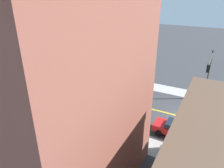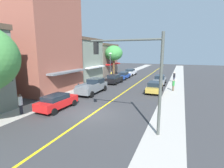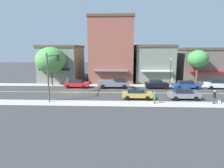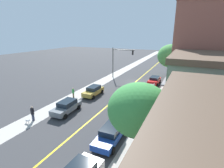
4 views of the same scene
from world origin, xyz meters
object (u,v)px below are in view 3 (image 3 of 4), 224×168
Objects in this scene: gold_sedan_right_curb at (137,94)px; pedestrian_white_shirt at (68,81)px; parking_meter at (112,82)px; grey_sedan_right_curb at (183,94)px; red_sedan_left_curb at (77,84)px; small_dog at (219,102)px; street_tree_right_corner at (198,59)px; traffic_light_mast at (51,68)px; black_sedan_left_curb at (156,84)px; street_tree_left_near at (51,60)px; pedestrian_black_shirt at (214,97)px; white_sedan_left_curb at (217,84)px; grey_pickup_truck at (115,83)px; street_lamp at (171,69)px; pedestrian_yellow_shirt at (172,82)px; fire_hydrant at (79,84)px; blue_sedan_left_curb at (186,84)px; pedestrian_green_shirt at (155,97)px.

pedestrian_white_shirt reaches higher than gold_sedan_right_curb.
grey_sedan_right_curb is (9.59, 10.82, -0.04)m from parking_meter.
small_dog is (9.95, 21.52, -0.47)m from red_sedan_left_curb.
street_tree_right_corner reaches higher than traffic_light_mast.
street_tree_right_corner is 1.65× the size of black_sedan_left_curb.
pedestrian_white_shirt is (-2.22, -17.23, 0.13)m from black_sedan_left_curb.
pedestrian_black_shirt is (12.09, 26.30, -4.10)m from street_tree_left_near.
grey_pickup_truck is (0.26, -18.93, 0.12)m from white_sedan_left_curb.
parking_meter is at bearing 177.72° from white_sedan_left_curb.
grey_pickup_truck reaches higher than small_dog.
black_sedan_left_curb is at bearing 153.34° from pedestrian_white_shirt.
traffic_light_mast is at bearing -38.73° from parking_meter.
street_lamp is at bearing 53.08° from gold_sedan_right_curb.
grey_pickup_truck is 3.35× the size of pedestrian_yellow_shirt.
street_tree_left_near is 7.27m from fire_hydrant.
pedestrian_black_shirt is at bearing 79.27° from small_dog.
traffic_light_mast is at bearing -171.47° from pedestrian_yellow_shirt.
grey_sedan_right_curb is at bearing -22.11° from red_sedan_left_curb.
street_tree_left_near is at bearing 160.59° from pedestrian_yellow_shirt.
small_dog is (12.08, 23.82, -0.66)m from pedestrian_white_shirt.
street_tree_right_corner is at bearing -11.98° from small_dog.
pedestrian_white_shirt is at bearing 142.63° from gold_sedan_right_curb.
grey_pickup_truck reaches higher than gold_sedan_right_curb.
pedestrian_yellow_shirt is (-0.16, 18.29, 0.50)m from fire_hydrant.
fire_hydrant is at bearing 173.47° from blue_sedan_left_curb.
street_tree_left_near is 4.37× the size of pedestrian_yellow_shirt.
grey_sedan_right_curb reaches higher than parking_meter.
street_lamp is (0.27, 23.43, -1.65)m from street_tree_left_near.
small_dog is (12.18, 27.00, -4.76)m from street_tree_left_near.
pedestrian_yellow_shirt reaches higher than blue_sedan_left_curb.
small_dog is (2.29, 4.05, -0.50)m from grey_sedan_right_curb.
fire_hydrant is 17.49m from pedestrian_green_shirt.
small_dog is at bearing 94.93° from pedestrian_green_shirt.
white_sedan_left_curb is at bearing 131.88° from pedestrian_green_shirt.
red_sedan_left_curb is 6.95× the size of small_dog.
street_tree_right_corner is at bearing 92.46° from street_tree_left_near.
small_dog is (9.94, 14.31, -0.62)m from grey_pickup_truck.
street_tree_left_near is 26.38m from blue_sedan_left_curb.
parking_meter is at bearing 88.60° from street_tree_left_near.
blue_sedan_left_curb is 5.53m from black_sedan_left_curb.
red_sedan_left_curb is 1.03× the size of white_sedan_left_curb.
pedestrian_white_shirt is at bearing 160.78° from pedestrian_yellow_shirt.
grey_pickup_truck is at bearing 114.02° from gold_sedan_right_curb.
street_tree_left_near is 13.54m from grey_pickup_truck.
fire_hydrant is 18.30m from pedestrian_yellow_shirt.
red_sedan_left_curb is 1.03× the size of gold_sedan_right_curb.
traffic_light_mast is 1.53× the size of grey_sedan_right_curb.
blue_sedan_left_curb is 1.09× the size of grey_sedan_right_curb.
street_lamp is 13.33m from pedestrian_green_shirt.
street_tree_right_corner reaches higher than white_sedan_left_curb.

